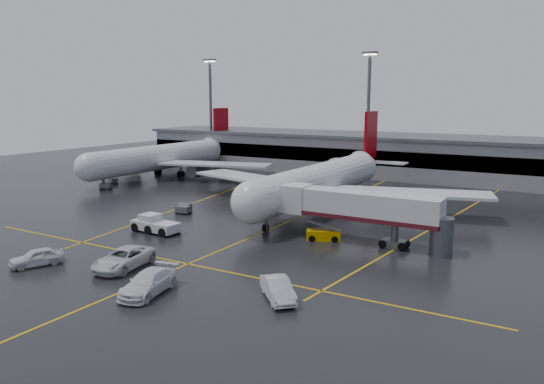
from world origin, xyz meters
The scene contains 22 objects.
ground centered at (0.00, 0.00, 0.00)m, with size 220.00×220.00×0.00m, color black.
apron_line_centre centered at (0.00, 0.00, 0.01)m, with size 0.25×90.00×0.02m, color gold.
apron_line_stop centered at (0.00, -22.00, 0.01)m, with size 60.00×0.25×0.02m, color gold.
apron_line_left centered at (-20.00, 10.00, 0.01)m, with size 0.25×70.00×0.02m, color gold.
apron_line_right centered at (18.00, 10.00, 0.01)m, with size 0.25×70.00×0.02m, color gold.
terminal centered at (0.00, 47.93, 4.32)m, with size 122.00×19.00×8.60m.
light_mast_left centered at (-45.00, 42.00, 14.47)m, with size 3.00×1.20×25.45m.
light_mast_mid centered at (-5.00, 42.00, 14.47)m, with size 3.00×1.20×25.45m.
main_airliner centered at (0.00, 9.70, 4.21)m, with size 48.80×45.60×14.10m.
second_airliner centered at (-42.00, 21.70, 4.21)m, with size 48.80×45.60×14.10m.
jet_bridge centered at (11.87, -6.00, 3.93)m, with size 19.90×3.40×6.05m.
pushback_tractor centered at (-11.64, -14.19, 0.90)m, with size 6.50×3.07×2.27m.
belt_loader centered at (7.92, -7.07, 0.61)m, with size 4.24×3.03×2.47m.
service_van_a centered at (-4.52, -26.15, 0.98)m, with size 3.25×7.04×1.96m, color silver.
service_van_b centered at (2.22, -29.86, 0.95)m, with size 2.65×6.52×1.89m, color white.
service_van_c centered at (12.33, -25.48, 0.89)m, with size 1.88×5.38×1.77m, color silver.
service_van_d centered at (-12.51, -29.91, 0.87)m, with size 2.05×5.08×1.73m, color silver.
baggage_cart_a centered at (-15.33, -4.38, 0.63)m, with size 2.15×1.54×1.12m.
baggage_cart_b centered at (-16.31, -3.00, 0.63)m, with size 2.10×1.46×1.12m.
baggage_cart_c centered at (-11.69, 5.26, 0.63)m, with size 2.36×2.01×1.12m.
baggage_cart_d centered at (-44.52, 9.66, 0.63)m, with size 2.36×2.00×1.12m.
baggage_cart_e centered at (-40.87, 4.55, 0.63)m, with size 2.36×2.00×1.12m.
Camera 1 is at (32.42, -60.76, 16.30)m, focal length 34.45 mm.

